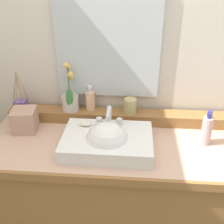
% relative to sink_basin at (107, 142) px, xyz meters
% --- Properties ---
extents(wall_back, '(2.95, 0.20, 2.54)m').
position_rel_sink_basin_xyz_m(wall_back, '(0.03, 0.46, 0.38)').
color(wall_back, beige).
rests_on(wall_back, ground).
extents(vanity_cabinet, '(1.39, 0.58, 0.85)m').
position_rel_sink_basin_xyz_m(vanity_cabinet, '(0.03, 0.06, -0.46)').
color(vanity_cabinet, olive).
rests_on(vanity_cabinet, ground).
extents(back_ledge, '(1.31, 0.11, 0.07)m').
position_rel_sink_basin_xyz_m(back_ledge, '(0.03, 0.28, -0.01)').
color(back_ledge, olive).
rests_on(back_ledge, vanity_cabinet).
extents(sink_basin, '(0.46, 0.32, 0.26)m').
position_rel_sink_basin_xyz_m(sink_basin, '(0.00, 0.00, 0.00)').
color(sink_basin, white).
rests_on(sink_basin, vanity_cabinet).
extents(soap_bar, '(0.07, 0.04, 0.02)m').
position_rel_sink_basin_xyz_m(soap_bar, '(-0.13, 0.10, 0.05)').
color(soap_bar, beige).
rests_on(soap_bar, sink_basin).
extents(potted_plant, '(0.10, 0.11, 0.30)m').
position_rel_sink_basin_xyz_m(potted_plant, '(-0.25, 0.29, 0.10)').
color(potted_plant, beige).
rests_on(potted_plant, back_ledge).
extents(soap_dispenser, '(0.06, 0.06, 0.15)m').
position_rel_sink_basin_xyz_m(soap_dispenser, '(-0.13, 0.30, 0.09)').
color(soap_dispenser, beige).
rests_on(soap_dispenser, back_ledge).
extents(tumbler_cup, '(0.07, 0.07, 0.09)m').
position_rel_sink_basin_xyz_m(tumbler_cup, '(0.11, 0.28, 0.07)').
color(tumbler_cup, tan).
rests_on(tumbler_cup, back_ledge).
extents(reed_diffuser, '(0.08, 0.10, 0.24)m').
position_rel_sink_basin_xyz_m(reed_diffuser, '(-0.55, 0.27, 0.06)').
color(reed_diffuser, '#6D5292').
rests_on(reed_diffuser, back_ledge).
extents(lotion_bottle, '(0.06, 0.06, 0.19)m').
position_rel_sink_basin_xyz_m(lotion_bottle, '(0.51, 0.09, 0.04)').
color(lotion_bottle, '#C79EA0').
rests_on(lotion_bottle, vanity_cabinet).
extents(tissue_box, '(0.14, 0.14, 0.13)m').
position_rel_sink_basin_xyz_m(tissue_box, '(-0.48, 0.14, 0.02)').
color(tissue_box, tan).
rests_on(tissue_box, vanity_cabinet).
extents(mirror, '(0.59, 0.02, 0.63)m').
position_rel_sink_basin_xyz_m(mirror, '(-0.03, 0.35, 0.42)').
color(mirror, silver).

